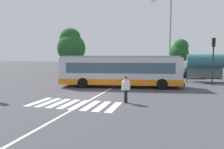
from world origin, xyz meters
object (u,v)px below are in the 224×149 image
Objects in this scene: traffic_light_far_corner at (213,54)px; bus_stop_shelter at (206,61)px; parked_car_red at (135,70)px; parked_car_blue at (152,71)px; city_transit_bus at (120,71)px; background_tree_right at (179,52)px; parked_car_silver at (100,70)px; background_tree_left at (71,45)px; parked_car_black at (190,72)px; twin_arm_street_lamp at (170,31)px; parked_car_teal at (170,71)px; parked_car_white at (117,70)px; pedestrian_crossing_street at (126,88)px.

traffic_light_far_corner is 1.18× the size of bus_stop_shelter.
parked_car_red and parked_car_blue have the same top height.
parked_car_red is at bearing 139.45° from traffic_light_far_corner.
parked_car_red is at bearing 92.73° from city_transit_bus.
parked_car_blue is at bearing -132.37° from background_tree_right.
parked_car_silver is at bearing -178.21° from parked_car_blue.
background_tree_left reaches higher than bus_stop_shelter.
parked_car_black is at bearing 0.26° from parked_car_silver.
twin_arm_street_lamp reaches higher than parked_car_red.
parked_car_red is at bearing 175.24° from parked_car_black.
traffic_light_far_corner is at bearing -62.49° from parked_car_teal.
twin_arm_street_lamp is (4.60, 6.25, 4.45)m from city_transit_bus.
traffic_light_far_corner is 0.49× the size of twin_arm_street_lamp.
parked_car_white and parked_car_black have the same top height.
parked_car_black is at bearing 101.05° from traffic_light_far_corner.
parked_car_white is 1.10× the size of bus_stop_shelter.
city_transit_bus reaches higher than parked_car_teal.
parked_car_red is at bearing -179.72° from parked_car_teal.
pedestrian_crossing_street is at bearing -90.39° from parked_car_blue.
bus_stop_shelter is (6.72, 12.73, 1.45)m from pedestrian_crossing_street.
parked_car_black is (10.71, -0.01, 0.00)m from parked_car_white.
parked_car_black is (5.43, -0.19, 0.00)m from parked_car_blue.
pedestrian_crossing_street is 0.38× the size of parked_car_blue.
parked_car_teal is (10.80, 0.76, 0.00)m from parked_car_silver.
parked_car_black is 0.46× the size of twin_arm_street_lamp.
parked_car_silver is at bearing -178.63° from parked_car_white.
city_transit_bus is 6.93× the size of pedestrian_crossing_street.
pedestrian_crossing_street is 0.38× the size of parked_car_teal.
traffic_light_far_corner reaches higher than pedestrian_crossing_street.
parked_car_white is 0.93× the size of traffic_light_far_corner.
parked_car_white is 0.58× the size of background_tree_left.
parked_car_silver is at bearing 154.65° from twin_arm_street_lamp.
parked_car_black is at bearing -73.32° from background_tree_right.
traffic_light_far_corner is at bearing 23.62° from city_transit_bus.
parked_car_blue is at bearing 115.52° from twin_arm_street_lamp.
parked_car_black is (7.49, 11.39, -0.82)m from city_transit_bus.
city_transit_bus is at bearing -61.68° from parked_car_silver.
parked_car_blue is at bearing 2.02° from parked_car_white.
background_tree_right is at bearing 70.25° from parked_car_teal.
parked_car_white is 10.74m from twin_arm_street_lamp.
city_transit_bus is 2.07× the size of background_tree_right.
bus_stop_shelter is (3.97, -5.86, 1.65)m from parked_car_teal.
city_transit_bus is 11.79m from parked_car_blue.
traffic_light_far_corner is 0.63× the size of background_tree_left.
pedestrian_crossing_street is 18.09m from parked_car_blue.
city_transit_bus is 17.55m from background_tree_left.
twin_arm_street_lamp is 10.14m from background_tree_right.
parked_car_silver and parked_car_black have the same top height.
parked_car_white is 5.28m from parked_car_blue.
background_tree_left reaches higher than parked_car_black.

